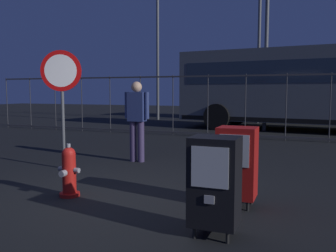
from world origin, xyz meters
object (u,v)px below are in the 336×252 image
at_px(fire_hydrant, 69,172).
at_px(newspaper_box_secondary, 237,162).
at_px(newspaper_box_primary, 215,181).
at_px(street_light_near_left, 259,34).
at_px(bus_far, 314,86).
at_px(street_light_far_left, 267,2).
at_px(street_light_far_right, 158,33).
at_px(stop_sign, 62,84).
at_px(pedestrian, 137,117).
at_px(bus_near, 326,85).

xyz_separation_m(fire_hydrant, newspaper_box_secondary, (2.27, 0.43, 0.22)).
bearing_deg(newspaper_box_primary, street_light_near_left, 95.92).
relative_size(newspaper_box_secondary, bus_far, 0.10).
xyz_separation_m(newspaper_box_secondary, street_light_far_left, (-0.74, 9.36, 4.14)).
distance_m(street_light_near_left, street_light_far_right, 5.09).
relative_size(newspaper_box_primary, newspaper_box_secondary, 1.00).
bearing_deg(street_light_far_right, stop_sign, -75.50).
xyz_separation_m(newspaper_box_primary, street_light_far_left, (-0.72, 10.41, 4.14)).
bearing_deg(fire_hydrant, street_light_far_right, 107.91).
bearing_deg(newspaper_box_primary, stop_sign, 148.80).
height_order(fire_hydrant, street_light_near_left, street_light_near_left).
relative_size(stop_sign, pedestrian, 1.34).
bearing_deg(newspaper_box_secondary, pedestrian, 138.77).
bearing_deg(newspaper_box_secondary, bus_near, 82.22).
height_order(newspaper_box_primary, street_light_near_left, street_light_near_left).
xyz_separation_m(stop_sign, street_light_near_left, (2.06, 11.50, 2.43)).
bearing_deg(newspaper_box_secondary, fire_hydrant, -169.34).
height_order(fire_hydrant, bus_far, bus_far).
height_order(street_light_near_left, street_light_far_left, street_light_far_left).
height_order(newspaper_box_secondary, pedestrian, pedestrian).
height_order(street_light_near_left, street_light_far_right, street_light_far_right).
xyz_separation_m(newspaper_box_secondary, street_light_near_left, (-1.44, 12.55, 3.46)).
bearing_deg(street_light_far_left, bus_near, 10.95).
distance_m(bus_far, street_light_near_left, 3.81).
bearing_deg(fire_hydrant, pedestrian, 95.20).
distance_m(fire_hydrant, bus_far, 15.23).
bearing_deg(bus_near, pedestrian, -111.31).
xyz_separation_m(pedestrian, bus_far, (3.45, 12.20, 0.76)).
bearing_deg(street_light_far_left, bus_far, 71.45).
height_order(newspaper_box_primary, bus_near, bus_near).
height_order(stop_sign, bus_near, bus_near).
height_order(stop_sign, street_light_far_right, street_light_far_right).
distance_m(fire_hydrant, street_light_far_right, 14.40).
bearing_deg(bus_far, stop_sign, -101.16).
distance_m(bus_near, street_light_near_left, 4.57).
relative_size(newspaper_box_primary, pedestrian, 0.61).
distance_m(newspaper_box_primary, street_light_near_left, 14.11).
bearing_deg(stop_sign, pedestrian, 49.08).
xyz_separation_m(bus_near, street_light_far_right, (-7.85, 2.96, 2.72)).
relative_size(fire_hydrant, newspaper_box_secondary, 0.73).
distance_m(newspaper_box_secondary, bus_near, 9.91).
distance_m(stop_sign, street_light_far_right, 12.37).
xyz_separation_m(fire_hydrant, street_light_near_left, (0.83, 12.98, 3.68)).
bearing_deg(newspaper_box_primary, bus_far, 86.40).
bearing_deg(pedestrian, stop_sign, -130.92).
bearing_deg(stop_sign, bus_near, 60.98).
xyz_separation_m(newspaper_box_primary, newspaper_box_secondary, (0.03, 1.05, 0.00)).
distance_m(pedestrian, street_light_far_left, 8.28).
relative_size(bus_far, street_light_near_left, 1.54).
relative_size(street_light_near_left, street_light_far_right, 0.90).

